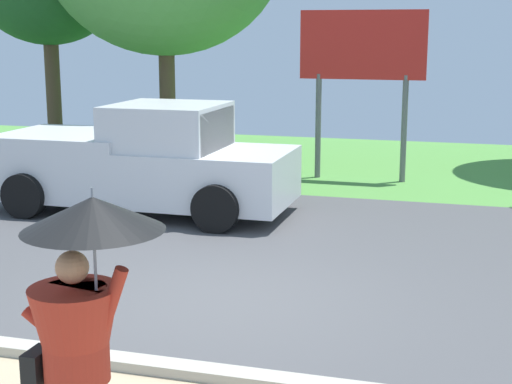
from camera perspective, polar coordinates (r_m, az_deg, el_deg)
ground_plane at (r=11.88m, az=1.86°, el=-3.52°), size 40.00×22.00×0.20m
monk_pedestrian at (r=5.35m, az=-12.80°, el=-10.79°), size 1.04×0.92×2.13m
pickup_truck at (r=13.49m, az=-8.30°, el=2.21°), size 5.20×2.28×1.88m
roadside_billboard at (r=16.24m, az=7.85°, el=9.80°), size 2.60×0.12×3.50m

